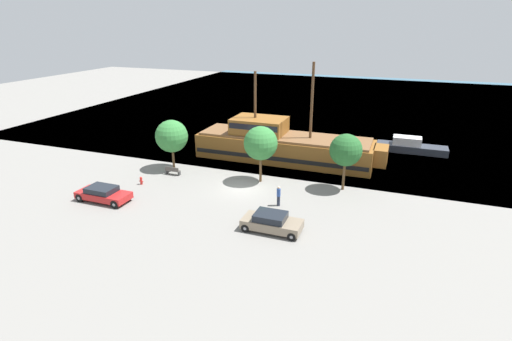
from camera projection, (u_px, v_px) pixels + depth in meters
The scene contains 12 objects.
ground_plane at pixel (243, 189), 36.71m from camera, with size 160.00×160.00×0.00m, color gray.
water_surface at pixel (331, 103), 75.27m from camera, with size 80.00×80.00×0.00m, color #38667F.
pirate_ship at pixel (282, 145), 43.94m from camera, with size 20.57×5.17×10.69m.
moored_boat_dockside at pixel (410, 146), 46.89m from camera, with size 7.90×2.17×1.78m.
parked_car_curb_front at pixel (103, 194), 34.12m from camera, with size 4.66×2.01×1.28m.
parked_car_curb_mid at pixel (272, 222), 29.28m from camera, with size 4.39×2.02×1.37m.
fire_hydrant at pixel (141, 180), 37.64m from camera, with size 0.42×0.25×0.76m.
bench_promenade_east at pixel (173, 171), 39.98m from camera, with size 1.52×0.45×0.85m.
pedestrian_walking_near at pixel (279, 196), 33.14m from camera, with size 0.32×0.32×1.76m.
tree_row_east at pixel (172, 136), 40.53m from camera, with size 3.30×3.30×5.17m.
tree_row_mideast at pixel (261, 143), 37.11m from camera, with size 3.19×3.19×5.43m.
tree_row_midwest at pixel (346, 150), 35.32m from camera, with size 2.90×2.90×5.24m.
Camera 1 is at (12.95, -31.17, 14.58)m, focal length 28.00 mm.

